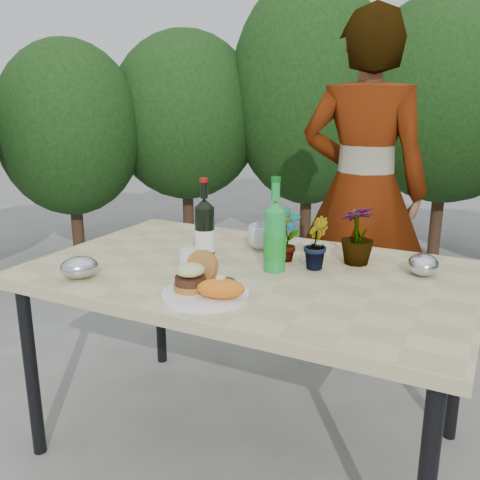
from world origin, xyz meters
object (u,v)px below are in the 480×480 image
at_px(patio_table, 250,283).
at_px(wine_bottle, 205,231).
at_px(person, 363,191).
at_px(dinner_plate, 205,295).

distance_m(patio_table, wine_bottle, 0.26).
relative_size(patio_table, person, 0.90).
height_order(patio_table, dinner_plate, dinner_plate).
xyz_separation_m(dinner_plate, person, (0.15, 1.34, 0.13)).
height_order(dinner_plate, wine_bottle, wine_bottle).
bearing_deg(wine_bottle, person, 61.50).
distance_m(patio_table, dinner_plate, 0.32).
height_order(wine_bottle, person, person).
distance_m(dinner_plate, person, 1.35).
distance_m(wine_bottle, person, 1.07).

